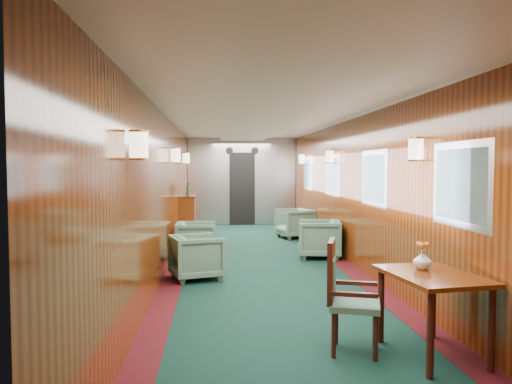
% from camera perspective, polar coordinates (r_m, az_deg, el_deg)
% --- Properties ---
extents(room, '(12.00, 12.10, 2.40)m').
position_cam_1_polar(room, '(7.92, 0.70, 3.07)').
color(room, black).
rests_on(room, ground).
extents(bulkhead, '(2.98, 0.17, 2.39)m').
position_cam_1_polar(bulkhead, '(13.82, -1.61, 1.15)').
color(bulkhead, '#A5A7AC').
rests_on(bulkhead, ground).
extents(windows_right, '(0.02, 8.60, 0.80)m').
position_cam_1_polar(windows_right, '(8.44, 10.65, 1.76)').
color(windows_right, silver).
rests_on(windows_right, ground).
extents(wall_sconces, '(2.97, 7.97, 0.25)m').
position_cam_1_polar(wall_sconces, '(8.49, 0.34, 4.11)').
color(wall_sconces, '#FFE8C6').
rests_on(wall_sconces, ground).
extents(dining_table, '(0.79, 1.03, 0.71)m').
position_cam_1_polar(dining_table, '(4.55, 19.52, -10.18)').
color(dining_table, '#692D0E').
rests_on(dining_table, ground).
extents(side_chair, '(0.54, 0.55, 0.98)m').
position_cam_1_polar(side_chair, '(4.49, 10.07, -11.14)').
color(side_chair, '#1E4739').
rests_on(side_chair, ground).
extents(credenza, '(0.35, 1.10, 1.27)m').
position_cam_1_polar(credenza, '(10.99, -7.79, -2.90)').
color(credenza, '#692D0E').
rests_on(credenza, ground).
extents(flower_vase, '(0.17, 0.17, 0.17)m').
position_cam_1_polar(flower_vase, '(4.65, 18.49, -7.40)').
color(flower_vase, beige).
rests_on(flower_vase, dining_table).
extents(armchair_left_near, '(0.88, 0.86, 0.64)m').
position_cam_1_polar(armchair_left_near, '(7.26, -6.77, -7.36)').
color(armchair_left_near, '#1E4739').
rests_on(armchair_left_near, ground).
extents(armchair_left_far, '(0.72, 0.70, 0.64)m').
position_cam_1_polar(armchair_left_far, '(8.89, -6.85, -5.45)').
color(armchair_left_far, '#1E4739').
rests_on(armchair_left_far, ground).
extents(armchair_right_near, '(0.85, 0.84, 0.67)m').
position_cam_1_polar(armchair_right_near, '(8.93, 7.20, -5.32)').
color(armchair_right_near, '#1E4739').
rests_on(armchair_right_near, ground).
extents(armchair_right_far, '(0.90, 0.89, 0.66)m').
position_cam_1_polar(armchair_right_far, '(11.34, 4.42, -3.58)').
color(armchair_right_far, '#1E4739').
rests_on(armchair_right_far, ground).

